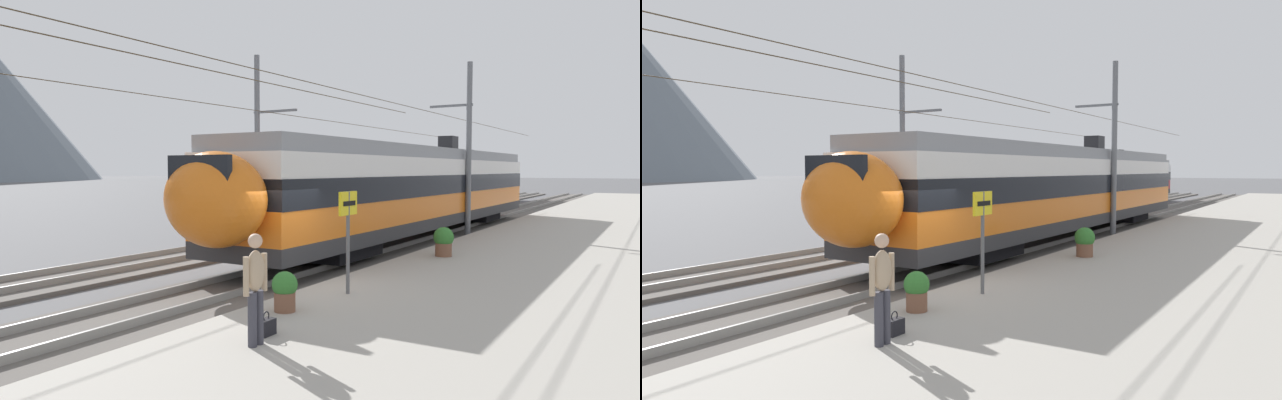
% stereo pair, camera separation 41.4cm
% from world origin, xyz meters
% --- Properties ---
extents(ground_plane, '(400.00, 400.00, 0.00)m').
position_xyz_m(ground_plane, '(0.00, 0.00, 0.00)').
color(ground_plane, '#565659').
extents(platform_slab, '(120.00, 8.12, 0.33)m').
position_xyz_m(platform_slab, '(0.00, -4.71, 0.16)').
color(platform_slab, '#A39E93').
rests_on(platform_slab, ground).
extents(track_near, '(120.00, 3.00, 0.28)m').
position_xyz_m(track_near, '(0.00, 1.40, 0.07)').
color(track_near, '#5B5651').
rests_on(track_near, ground).
extents(track_far, '(120.00, 3.00, 0.28)m').
position_xyz_m(track_far, '(0.00, 6.14, 0.07)').
color(track_far, '#5B5651').
rests_on(track_far, ground).
extents(train_near_platform, '(25.69, 3.03, 4.27)m').
position_xyz_m(train_near_platform, '(11.21, 1.40, 2.22)').
color(train_near_platform, '#2D2D30').
rests_on(train_near_platform, track_near).
extents(train_far_track, '(34.72, 2.99, 4.27)m').
position_xyz_m(train_far_track, '(28.59, 6.14, 2.23)').
color(train_far_track, '#2D2D30').
rests_on(train_far_track, track_far).
extents(catenary_mast_mid, '(40.64, 1.90, 7.56)m').
position_xyz_m(catenary_mast_mid, '(13.39, -0.09, 3.94)').
color(catenary_mast_mid, slate).
rests_on(catenary_mast_mid, ground).
extents(catenary_mast_far_side, '(40.64, 2.27, 8.03)m').
position_xyz_m(catenary_mast_far_side, '(9.35, 7.97, 4.14)').
color(catenary_mast_far_side, slate).
rests_on(catenary_mast_far_side, ground).
extents(platform_sign, '(0.70, 0.08, 2.18)m').
position_xyz_m(platform_sign, '(-0.25, -1.77, 1.93)').
color(platform_sign, '#59595B').
rests_on(platform_sign, platform_slab).
extents(passenger_walking, '(0.53, 0.22, 1.69)m').
position_xyz_m(passenger_walking, '(-4.08, -2.29, 1.27)').
color(passenger_walking, '#383842').
rests_on(passenger_walking, platform_slab).
extents(handbag_beside_passenger, '(0.32, 0.18, 0.39)m').
position_xyz_m(handbag_beside_passenger, '(-3.58, -2.11, 0.46)').
color(handbag_beside_passenger, black).
rests_on(handbag_beside_passenger, platform_slab).
extents(potted_plant_platform_edge, '(0.49, 0.49, 0.75)m').
position_xyz_m(potted_plant_platform_edge, '(-2.18, -1.49, 0.75)').
color(potted_plant_platform_edge, brown).
rests_on(potted_plant_platform_edge, platform_slab).
extents(potted_plant_by_shelter, '(0.62, 0.62, 0.89)m').
position_xyz_m(potted_plant_by_shelter, '(5.84, -1.75, 0.83)').
color(potted_plant_by_shelter, brown).
rests_on(potted_plant_by_shelter, platform_slab).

